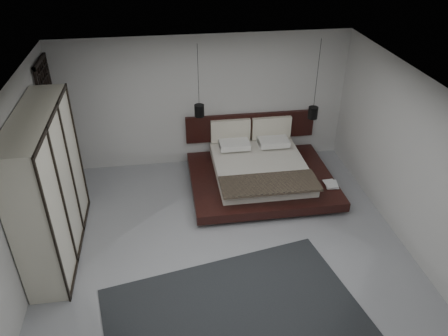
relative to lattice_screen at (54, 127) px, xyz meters
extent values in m
plane|color=gray|center=(2.95, -2.45, -1.30)|extent=(6.00, 6.00, 0.00)
plane|color=white|center=(2.95, -2.45, 1.50)|extent=(6.00, 6.00, 0.00)
plane|color=#B5B5B2|center=(2.95, 0.55, 0.10)|extent=(6.00, 0.00, 6.00)
plane|color=#B5B5B2|center=(-0.05, -2.45, 0.10)|extent=(0.00, 6.00, 6.00)
plane|color=#B5B5B2|center=(5.95, -2.45, 0.10)|extent=(0.00, 6.00, 6.00)
cube|color=black|center=(0.00, 0.00, 0.00)|extent=(0.05, 0.90, 2.60)
cube|color=black|center=(3.93, -0.70, -1.26)|extent=(2.21, 1.81, 0.08)
cube|color=black|center=(3.93, -0.70, -1.13)|extent=(2.81, 2.31, 0.18)
cube|color=beige|center=(3.93, -0.57, -0.93)|extent=(1.81, 2.01, 0.22)
cube|color=black|center=(3.93, -1.35, -0.79)|extent=(1.83, 0.70, 0.05)
cube|color=white|center=(3.51, 0.20, -0.76)|extent=(0.62, 0.40, 0.12)
cube|color=white|center=(4.36, 0.20, -0.76)|extent=(0.62, 0.40, 0.12)
cube|color=white|center=(3.51, 0.06, -0.70)|extent=(0.62, 0.40, 0.12)
cube|color=white|center=(4.36, 0.06, -0.70)|extent=(0.62, 0.40, 0.12)
cube|color=black|center=(3.93, 0.51, -0.52)|extent=(2.81, 0.08, 0.60)
cube|color=beige|center=(3.48, 0.42, -0.55)|extent=(0.85, 0.10, 0.50)
cube|color=beige|center=(4.39, 0.42, -0.55)|extent=(0.85, 0.10, 0.50)
imported|color=#99724C|center=(5.09, -1.20, -1.02)|extent=(0.28, 0.35, 0.03)
imported|color=#99724C|center=(5.07, -1.23, -1.00)|extent=(0.23, 0.31, 0.02)
cylinder|color=black|center=(2.78, -0.10, 0.91)|extent=(0.01, 0.01, 1.18)
cylinder|color=black|center=(2.78, -0.10, 0.20)|extent=(0.19, 0.19, 0.24)
cylinder|color=#FFE0B2|center=(2.78, -0.10, 0.10)|extent=(0.14, 0.14, 0.01)
cylinder|color=black|center=(5.09, -0.10, 0.81)|extent=(0.01, 0.01, 1.38)
cylinder|color=black|center=(5.09, -0.10, 0.00)|extent=(0.20, 0.20, 0.24)
cylinder|color=#FFE0B2|center=(5.09, -0.10, -0.10)|extent=(0.15, 0.15, 0.01)
cube|color=beige|center=(0.25, -1.98, -0.09)|extent=(0.56, 2.42, 2.42)
cube|color=black|center=(0.54, -1.98, 1.09)|extent=(0.03, 2.42, 0.06)
cube|color=black|center=(0.54, -1.98, -1.27)|extent=(0.03, 2.42, 0.06)
cube|color=black|center=(0.54, -3.19, -0.09)|extent=(0.03, 0.05, 2.42)
cube|color=black|center=(0.54, -2.38, -0.09)|extent=(0.03, 0.05, 2.42)
cube|color=black|center=(0.54, -1.57, -0.09)|extent=(0.03, 0.05, 2.42)
cube|color=black|center=(0.54, -0.77, -0.09)|extent=(0.03, 0.05, 2.42)
cube|color=black|center=(2.89, -3.96, -1.29)|extent=(3.95, 3.15, 0.02)
camera|label=1|loc=(2.12, -7.88, 3.68)|focal=35.00mm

